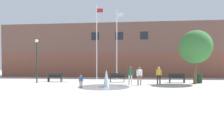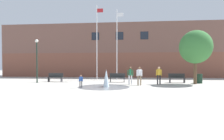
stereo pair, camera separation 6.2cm
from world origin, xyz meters
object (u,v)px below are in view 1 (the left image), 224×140
flagpole_right (117,43)px  street_tree_near_building (195,47)px  adult_near_bench (130,74)px  park_bench_under_right_flagpole (117,77)px  trash_can (199,79)px  adult_in_red (139,75)px  park_bench_far_left (55,77)px  child_with_pink_shirt (81,80)px  park_bench_far_right (177,78)px  flagpole_left (97,41)px  lamp_post_left_lane (37,55)px  teen_by_trashcan (159,74)px

flagpole_right → street_tree_near_building: size_ratio=1.68×
flagpole_right → street_tree_near_building: (7.48, -3.83, -1.00)m
adult_near_bench → street_tree_near_building: bearing=-83.3°
park_bench_under_right_flagpole → trash_can: 7.94m
adult_in_red → park_bench_far_left: bearing=-66.0°
park_bench_under_right_flagpole → child_with_pink_shirt: size_ratio=1.62×
park_bench_far_left → adult_in_red: size_ratio=1.01×
child_with_pink_shirt → flagpole_right: size_ratio=0.12×
adult_near_bench → trash_can: size_ratio=1.77×
park_bench_far_right → trash_can: park_bench_far_right is taller
park_bench_far_left → adult_near_bench: size_ratio=1.01×
park_bench_far_left → park_bench_far_right: same height
flagpole_left → lamp_post_left_lane: bearing=-142.1°
trash_can → street_tree_near_building: bearing=-131.5°
child_with_pink_shirt → lamp_post_left_lane: 6.77m
flagpole_left → lamp_post_left_lane: flagpole_left is taller
adult_in_red → street_tree_near_building: street_tree_near_building is taller
trash_can → flagpole_right: bearing=159.1°
adult_in_red → lamp_post_left_lane: size_ratio=0.37×
teen_by_trashcan → flagpole_right: (-4.09, 4.44, 3.46)m
flagpole_left → trash_can: (10.53, -3.10, -4.23)m
teen_by_trashcan → street_tree_near_building: 4.24m
park_bench_far_right → teen_by_trashcan: bearing=-139.1°
teen_by_trashcan → child_with_pink_shirt: bearing=106.7°
lamp_post_left_lane → park_bench_far_left: bearing=44.0°
flagpole_right → lamp_post_left_lane: (-7.68, -4.12, -1.63)m
teen_by_trashcan → street_tree_near_building: (3.39, 0.61, 2.47)m
park_bench_far_left → flagpole_right: size_ratio=0.19×
park_bench_far_right → park_bench_far_left: bearing=-179.1°
park_bench_far_left → street_tree_near_building: (13.84, -1.00, 2.92)m
teen_by_trashcan → lamp_post_left_lane: lamp_post_left_lane is taller
adult_in_red → teen_by_trashcan: bearing=160.9°
flagpole_left → flagpole_right: (2.40, 0.00, -0.28)m
child_with_pink_shirt → flagpole_right: bearing=35.8°
teen_by_trashcan → flagpole_left: bearing=46.1°
adult_in_red → flagpole_left: bearing=-98.5°
adult_in_red → flagpole_left: flagpole_left is taller
park_bench_far_left → lamp_post_left_lane: lamp_post_left_lane is taller
adult_in_red → flagpole_left: (-4.67, 5.48, 3.75)m
teen_by_trashcan → trash_can: bearing=-81.1°
park_bench_far_right → lamp_post_left_lane: lamp_post_left_lane is taller
lamp_post_left_lane → trash_can: (15.81, 1.02, -2.32)m
park_bench_under_right_flagpole → park_bench_far_right: same height
adult_in_red → street_tree_near_building: size_ratio=0.32×
park_bench_far_left → park_bench_far_right: bearing=0.9°
child_with_pink_shirt → adult_near_bench: bearing=-1.3°
park_bench_far_right → adult_near_bench: (-4.65, -2.16, 0.45)m
park_bench_under_right_flagpole → trash_can: size_ratio=1.78×
park_bench_far_right → teen_by_trashcan: 2.79m
child_with_pink_shirt → teen_by_trashcan: teen_by_trashcan is taller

